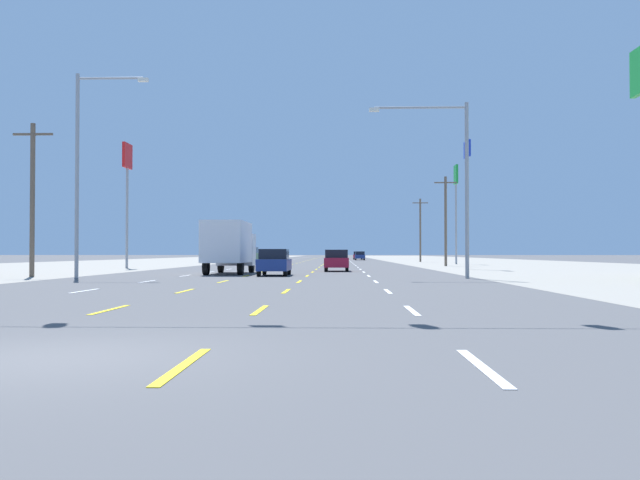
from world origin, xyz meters
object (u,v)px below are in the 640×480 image
pole_sign_left_row_1 (127,174)px  suv_far_left_midfar (249,255)px  hatchback_far_right_farthest (358,255)px  pole_sign_right_row_1 (467,177)px  box_truck_inner_left_near (229,245)px  pole_sign_right_row_2 (456,191)px  hatchback_center_turn_nearest (274,262)px  hatchback_inner_right_far (340,257)px  streetlight_left_row_0 (84,161)px  streetlight_right_row_0 (455,173)px  hatchback_far_right_farther (360,256)px  hatchback_inner_right_mid (337,260)px

pole_sign_left_row_1 → suv_far_left_midfar: bearing=72.1°
hatchback_far_right_farthest → pole_sign_right_row_1: (6.72, -73.48, 6.60)m
box_truck_inner_left_near → hatchback_far_right_farthest: box_truck_inner_left_near is taller
hatchback_far_right_farthest → pole_sign_right_row_2: (9.91, -50.08, 7.62)m
hatchback_center_turn_nearest → pole_sign_right_row_1: (13.98, 14.83, 6.60)m
hatchback_center_turn_nearest → hatchback_inner_right_far: bearing=85.6°
pole_sign_left_row_1 → streetlight_left_row_0: bearing=-77.8°
hatchback_center_turn_nearest → box_truck_inner_left_near: size_ratio=0.54×
pole_sign_right_row_1 → streetlight_right_row_0: (-4.26, -18.89, -1.97)m
hatchback_inner_right_far → pole_sign_left_row_1: bearing=-119.3°
suv_far_left_midfar → pole_sign_right_row_2: size_ratio=0.43×
pole_sign_left_row_1 → streetlight_right_row_0: size_ratio=1.17×
hatchback_far_right_farther → pole_sign_left_row_1: size_ratio=0.37×
suv_far_left_midfar → streetlight_right_row_0: (16.67, -44.24, 4.38)m
hatchback_far_right_farthest → hatchback_inner_right_far: bearing=-95.1°
hatchback_inner_right_mid → streetlight_left_row_0: 19.35m
box_truck_inner_left_near → pole_sign_right_row_1: (17.11, 11.79, 5.55)m
box_truck_inner_left_near → pole_sign_right_row_2: pole_sign_right_row_2 is taller
hatchback_center_turn_nearest → box_truck_inner_left_near: box_truck_inner_left_near is taller
box_truck_inner_left_near → hatchback_inner_right_mid: box_truck_inner_left_near is taller
hatchback_far_right_farther → pole_sign_left_row_1: (-21.64, -60.43, 7.29)m
hatchback_inner_right_far → pole_sign_right_row_2: size_ratio=0.34×
pole_sign_left_row_1 → pole_sign_right_row_1: 28.41m
pole_sign_right_row_1 → streetlight_right_row_0: pole_sign_right_row_1 is taller
box_truck_inner_left_near → pole_sign_left_row_1: bearing=127.7°
suv_far_left_midfar → hatchback_far_right_farthest: bearing=73.6°
hatchback_inner_right_mid → streetlight_left_row_0: (-13.19, -13.12, 5.33)m
hatchback_inner_right_mid → pole_sign_left_row_1: bearing=154.7°
box_truck_inner_left_near → hatchback_inner_right_far: (6.96, 46.72, -1.05)m
pole_sign_right_row_2 → hatchback_far_right_farthest: bearing=101.2°
hatchback_center_turn_nearest → hatchback_far_right_farther: size_ratio=1.00×
box_truck_inner_left_near → streetlight_right_row_0: 15.11m
hatchback_center_turn_nearest → pole_sign_left_row_1: (-14.29, 17.50, 7.29)m
hatchback_inner_right_mid → pole_sign_right_row_1: size_ratio=0.38×
hatchback_far_right_farther → streetlight_left_row_0: bearing=-101.7°
hatchback_center_turn_nearest → pole_sign_left_row_1: 23.74m
hatchback_inner_right_far → pole_sign_right_row_2: bearing=-40.8°
streetlight_left_row_0 → hatchback_far_right_farthest: bearing=79.6°
hatchback_far_right_farthest → pole_sign_right_row_2: 51.62m
pole_sign_left_row_1 → pole_sign_right_row_1: size_ratio=1.04×
box_truck_inner_left_near → streetlight_right_row_0: streetlight_right_row_0 is taller
suv_far_left_midfar → pole_sign_right_row_1: (20.93, -25.35, 6.36)m
box_truck_inner_left_near → suv_far_left_midfar: box_truck_inner_left_near is taller
box_truck_inner_left_near → hatchback_far_right_farther: size_ratio=1.85×
hatchback_far_right_farthest → pole_sign_right_row_1: pole_sign_right_row_1 is taller
hatchback_center_turn_nearest → hatchback_inner_right_far: same height
box_truck_inner_left_near → pole_sign_right_row_1: pole_sign_right_row_1 is taller
suv_far_left_midfar → hatchback_inner_right_far: suv_far_left_midfar is taller
hatchback_center_turn_nearest → hatchback_far_right_farthest: size_ratio=1.00×
pole_sign_right_row_1 → suv_far_left_midfar: bearing=129.5°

